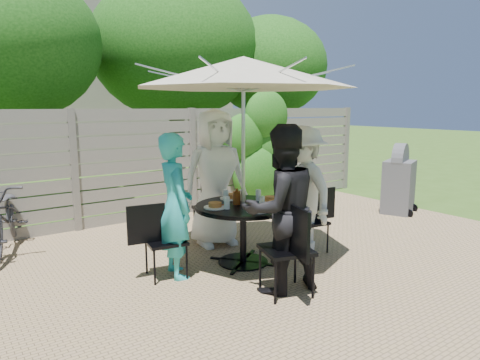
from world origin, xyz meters
TOP-DOWN VIEW (x-y plane):
  - backyard_envelope at (0.09, 10.29)m, footprint 60.00×60.00m
  - patio_table at (-0.76, 0.44)m, footprint 1.28×1.28m
  - umbrella at (-0.76, 0.44)m, footprint 2.87×2.87m
  - chair_back at (-0.60, 1.39)m, footprint 0.55×0.73m
  - person_back at (-0.63, 1.25)m, footprint 0.99×0.72m
  - chair_left at (-1.71, 0.59)m, footprint 0.64×0.47m
  - person_left at (-1.58, 0.57)m, footprint 0.47×0.64m
  - chair_front at (-0.91, -0.52)m, footprint 0.58×0.73m
  - person_front at (-0.89, -0.38)m, footprint 0.92×0.77m
  - chair_right at (0.19, 0.28)m, footprint 0.63×0.46m
  - person_right at (0.06, 0.30)m, footprint 0.77×1.14m
  - plate_back at (-0.70, 0.79)m, footprint 0.26×0.26m
  - plate_left at (-1.11, 0.49)m, footprint 0.26×0.26m
  - plate_front at (-0.82, 0.08)m, footprint 0.26×0.26m
  - plate_right at (-0.40, 0.38)m, footprint 0.26×0.26m
  - plate_extra at (-0.63, 0.11)m, footprint 0.24×0.24m
  - glass_back at (-0.82, 0.71)m, footprint 0.07×0.07m
  - glass_left at (-1.03, 0.37)m, footprint 0.07×0.07m
  - glass_front at (-0.70, 0.16)m, footprint 0.07×0.07m
  - glass_right at (-0.48, 0.50)m, footprint 0.07×0.07m
  - syrup_jug at (-0.81, 0.49)m, footprint 0.09×0.09m
  - coffee_cup at (-0.62, 0.64)m, footprint 0.08×0.08m
  - bicycle at (-2.99, 2.60)m, footprint 1.17×1.91m
  - bbq_grill at (2.92, 0.86)m, footprint 0.75×0.67m

SIDE VIEW (x-z plane):
  - chair_right at x=0.19m, z-range -0.17..0.67m
  - chair_left at x=-1.71m, z-range -0.17..0.68m
  - chair_front at x=-0.91m, z-range -0.19..0.77m
  - chair_back at x=-0.60m, z-range -0.19..0.77m
  - bicycle at x=-2.99m, z-range 0.00..0.95m
  - patio_table at x=-0.76m, z-range 0.14..0.88m
  - bbq_grill at x=2.92m, z-range -0.06..1.19m
  - plate_back at x=-0.70m, z-range 0.73..0.79m
  - plate_left at x=-1.11m, z-range 0.73..0.79m
  - plate_front at x=-0.82m, z-range 0.73..0.79m
  - plate_right at x=-0.40m, z-range 0.73..0.79m
  - plate_extra at x=-0.63m, z-range 0.73..0.79m
  - coffee_cup at x=-0.62m, z-range 0.73..0.85m
  - person_left at x=-1.58m, z-range 0.00..1.60m
  - glass_back at x=-0.82m, z-range 0.73..0.87m
  - glass_left at x=-1.03m, z-range 0.73..0.87m
  - glass_front at x=-0.70m, z-range 0.73..0.87m
  - glass_right at x=-0.48m, z-range 0.73..0.87m
  - syrup_jug at x=-0.81m, z-range 0.73..0.89m
  - person_right at x=0.06m, z-range 0.00..1.64m
  - person_front at x=-0.89m, z-range 0.00..1.71m
  - person_back at x=-0.63m, z-range 0.00..1.85m
  - umbrella at x=-0.76m, z-range 1.04..3.46m
  - backyard_envelope at x=0.09m, z-range 0.11..5.11m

